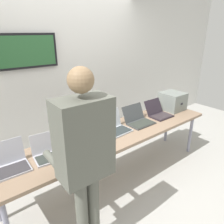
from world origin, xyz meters
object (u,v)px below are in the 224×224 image
at_px(laptop_station_2, 85,136).
at_px(laptop_station_1, 51,151).
at_px(laptop_station_4, 138,119).
at_px(laptop_station_3, 114,127).
at_px(laptop_station_5, 158,112).
at_px(coffee_mug, 73,160).
at_px(workbench, 115,136).
at_px(person, 84,152).
at_px(laptop_station_0, 9,163).
at_px(equipment_box, 172,101).

bearing_deg(laptop_station_2, laptop_station_1, -173.96).
bearing_deg(laptop_station_4, laptop_station_3, 178.11).
distance_m(laptop_station_5, coffee_mug, 1.73).
bearing_deg(workbench, laptop_station_3, 64.25).
distance_m(laptop_station_4, coffee_mug, 1.28).
height_order(laptop_station_1, laptop_station_5, laptop_station_1).
bearing_deg(person, workbench, 36.17).
bearing_deg(laptop_station_0, laptop_station_1, -5.27).
xyz_separation_m(laptop_station_2, person, (-0.43, -0.70, 0.29)).
relative_size(laptop_station_3, laptop_station_4, 1.04).
relative_size(workbench, laptop_station_4, 8.24).
height_order(equipment_box, laptop_station_0, equipment_box).
xyz_separation_m(laptop_station_2, coffee_mug, (-0.36, -0.33, -0.02)).
bearing_deg(person, laptop_station_1, 92.60).
xyz_separation_m(laptop_station_3, person, (-0.88, -0.69, 0.29)).
bearing_deg(person, coffee_mug, 78.28).
xyz_separation_m(workbench, laptop_station_3, (0.03, 0.06, 0.11)).
distance_m(workbench, laptop_station_1, 0.89).
xyz_separation_m(laptop_station_2, laptop_station_5, (1.35, -0.03, -0.00)).
bearing_deg(equipment_box, coffee_mug, -170.77).
xyz_separation_m(workbench, coffee_mug, (-0.77, -0.25, 0.09)).
relative_size(equipment_box, laptop_station_2, 0.98).
xyz_separation_m(laptop_station_0, person, (0.45, -0.69, 0.29)).
bearing_deg(workbench, person, -143.83).
distance_m(laptop_station_2, person, 0.87).
distance_m(laptop_station_0, laptop_station_5, 2.23).
height_order(laptop_station_4, laptop_station_5, laptop_station_4).
relative_size(laptop_station_1, coffee_mug, 4.97).
distance_m(equipment_box, laptop_station_4, 0.87).
bearing_deg(laptop_station_0, laptop_station_3, -0.25).
bearing_deg(laptop_station_0, laptop_station_4, -0.66).
relative_size(laptop_station_3, coffee_mug, 4.85).
height_order(laptop_station_0, laptop_station_3, same).
height_order(laptop_station_1, laptop_station_4, laptop_station_4).
xyz_separation_m(workbench, laptop_station_5, (0.93, 0.05, 0.10)).
xyz_separation_m(equipment_box, laptop_station_3, (-1.31, -0.03, -0.09)).
xyz_separation_m(equipment_box, laptop_station_2, (-1.76, -0.01, -0.09)).
height_order(laptop_station_0, laptop_station_4, laptop_station_0).
relative_size(laptop_station_0, laptop_station_1, 0.88).
distance_m(workbench, laptop_station_3, 0.13).
xyz_separation_m(workbench, laptop_station_4, (0.47, 0.05, 0.10)).
xyz_separation_m(laptop_station_4, laptop_station_5, (0.45, -0.00, -0.00)).
bearing_deg(laptop_station_0, coffee_mug, -31.33).
xyz_separation_m(laptop_station_2, laptop_station_4, (0.89, -0.03, -0.00)).
bearing_deg(workbench, laptop_station_0, 176.90).
bearing_deg(laptop_station_0, workbench, -3.10).
bearing_deg(laptop_station_2, laptop_station_5, -1.40).
height_order(laptop_station_1, laptop_station_2, laptop_station_2).
bearing_deg(laptop_station_3, person, -142.10).
bearing_deg(laptop_station_4, laptop_station_1, -179.22).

